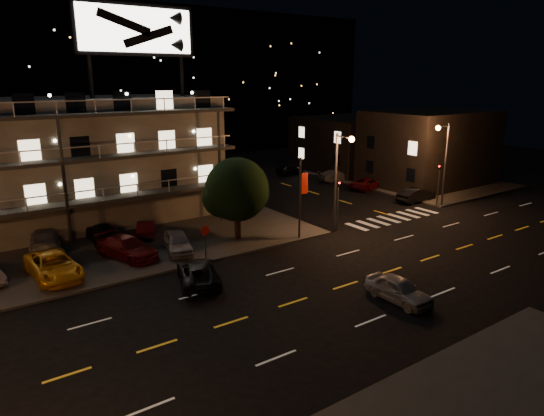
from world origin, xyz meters
TOP-DOWN VIEW (x-y plane):
  - ground at (0.00, 0.00)m, footprint 140.00×140.00m
  - curb_nw at (-14.00, 20.00)m, footprint 44.00×24.00m
  - curb_ne at (30.00, 20.00)m, footprint 16.00×24.00m
  - motel at (-9.94, 23.88)m, footprint 28.00×13.80m
  - side_bldg_front at (29.99, 16.00)m, footprint 14.06×10.00m
  - side_bldg_back at (29.99, 28.00)m, footprint 14.06×12.00m
  - hill_backdrop at (-5.94, 68.78)m, footprint 120.00×25.00m
  - streetlight_nc at (8.50, 7.94)m, footprint 0.44×1.92m
  - streetlight_ne at (22.14, 8.30)m, footprint 1.92×0.44m
  - signal_nw at (9.00, 8.50)m, footprint 0.20×0.27m
  - signal_ne at (22.00, 8.50)m, footprint 0.27×0.20m
  - banner_north at (5.09, 8.40)m, footprint 0.83×0.16m
  - stop_sign at (-3.00, 8.57)m, footprint 0.91×0.11m
  - tree at (0.93, 10.92)m, footprint 5.01×4.83m
  - lot_car_2 at (-12.25, 11.05)m, footprint 2.91×5.62m
  - lot_car_3 at (-7.36, 11.80)m, footprint 3.60×5.45m
  - lot_car_4 at (-4.02, 10.89)m, footprint 2.71×4.48m
  - lot_car_7 at (-11.61, 17.20)m, footprint 2.87×5.25m
  - lot_car_8 at (-7.77, 16.02)m, footprint 1.94×4.54m
  - lot_car_9 at (-4.53, 15.67)m, footprint 2.71×3.91m
  - side_car_0 at (21.89, 10.92)m, footprint 4.42×1.58m
  - side_car_1 at (22.08, 17.86)m, footprint 5.20×3.25m
  - side_car_2 at (22.24, 23.36)m, footprint 4.54×1.98m
  - side_car_3 at (20.12, 29.70)m, footprint 4.13×2.09m
  - road_car_east at (2.97, -3.22)m, footprint 1.64×4.07m
  - road_car_west at (-5.13, 5.45)m, footprint 3.74×5.38m

SIDE VIEW (x-z plane):
  - ground at x=0.00m, z-range 0.00..0.00m
  - curb_nw at x=-14.00m, z-range 0.00..0.15m
  - curb_ne at x=30.00m, z-range 0.00..0.15m
  - side_car_2 at x=22.24m, z-range 0.00..1.30m
  - side_car_1 at x=22.08m, z-range 0.00..1.34m
  - side_car_3 at x=20.12m, z-range 0.00..1.35m
  - road_car_west at x=-5.13m, z-range 0.00..1.37m
  - road_car_east at x=2.97m, z-range 0.00..1.39m
  - side_car_0 at x=21.89m, z-range 0.00..1.45m
  - lot_car_9 at x=-4.53m, z-range 0.15..1.37m
  - lot_car_4 at x=-4.02m, z-range 0.15..1.58m
  - lot_car_7 at x=-11.61m, z-range 0.15..1.59m
  - lot_car_3 at x=-7.36m, z-range 0.15..1.62m
  - lot_car_2 at x=-12.25m, z-range 0.15..1.66m
  - lot_car_8 at x=-7.77m, z-range 0.15..1.68m
  - stop_sign at x=-3.00m, z-range 0.41..3.01m
  - signal_nw at x=9.00m, z-range 0.27..4.87m
  - signal_ne at x=22.00m, z-range 0.27..4.87m
  - banner_north at x=5.09m, z-range 0.23..6.63m
  - side_bldg_back at x=29.99m, z-range 0.00..7.00m
  - tree at x=0.93m, z-range 0.74..7.05m
  - side_bldg_front at x=29.99m, z-range 0.00..8.50m
  - streetlight_nc at x=8.50m, z-range 0.96..8.96m
  - streetlight_ne at x=22.14m, z-range 0.96..8.96m
  - motel at x=-9.94m, z-range -3.71..14.39m
  - hill_backdrop at x=-5.94m, z-range -0.45..23.55m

